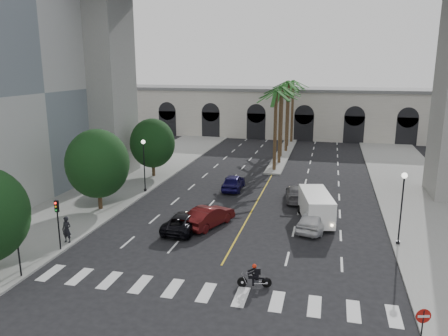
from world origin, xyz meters
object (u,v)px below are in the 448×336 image
at_px(lamp_post_left_far, 144,161).
at_px(car_b, 209,216).
at_px(lamp_post_right, 402,202).
at_px(car_d, 297,193).
at_px(pedestrian_a, 67,230).
at_px(car_a, 314,219).
at_px(car_e, 233,182).
at_px(traffic_signal_near, 17,239).
at_px(traffic_signal_far, 58,217).
at_px(motorcycle_rider, 256,277).
at_px(pedestrian_b, 8,214).
at_px(cargo_van, 316,206).
at_px(car_c, 184,222).
at_px(do_not_enter_sign, 422,325).

relative_size(lamp_post_left_far, car_b, 1.08).
bearing_deg(lamp_post_right, car_d, 131.28).
bearing_deg(pedestrian_a, car_a, 26.10).
bearing_deg(lamp_post_right, car_e, 142.55).
relative_size(traffic_signal_near, traffic_signal_far, 1.00).
relative_size(motorcycle_rider, pedestrian_b, 1.07).
xyz_separation_m(cargo_van, pedestrian_a, (-17.02, -8.86, -0.23)).
bearing_deg(cargo_van, car_c, -168.34).
bearing_deg(cargo_van, car_b, -172.05).
xyz_separation_m(car_b, car_d, (6.20, 8.38, -0.09)).
bearing_deg(traffic_signal_near, do_not_enter_sign, -7.00).
height_order(car_d, cargo_van, cargo_van).
bearing_deg(pedestrian_b, car_c, 32.35).
bearing_deg(motorcycle_rider, lamp_post_left_far, 119.49).
xyz_separation_m(traffic_signal_near, car_e, (8.26, 21.56, -1.72)).
xyz_separation_m(car_e, pedestrian_b, (-14.91, -14.46, 0.28)).
bearing_deg(lamp_post_left_far, traffic_signal_near, -89.69).
relative_size(car_c, car_e, 1.06).
bearing_deg(car_c, do_not_enter_sign, 141.73).
xyz_separation_m(traffic_signal_near, car_a, (16.79, 12.29, -1.68)).
bearing_deg(traffic_signal_far, car_e, 64.81).
bearing_deg(lamp_post_left_far, cargo_van, -14.83).
relative_size(traffic_signal_near, pedestrian_a, 1.89).
xyz_separation_m(traffic_signal_far, car_e, (8.26, 17.56, -1.72)).
height_order(lamp_post_right, traffic_signal_near, lamp_post_right).
height_order(car_b, cargo_van, cargo_van).
xyz_separation_m(traffic_signal_near, traffic_signal_far, (0.00, 4.00, 0.00)).
relative_size(traffic_signal_far, car_a, 0.75).
height_order(pedestrian_b, do_not_enter_sign, do_not_enter_sign).
distance_m(lamp_post_right, car_e, 18.35).
bearing_deg(car_b, car_a, -150.16).
bearing_deg(car_e, cargo_van, 136.64).
bearing_deg(motorcycle_rider, pedestrian_b, 155.52).
xyz_separation_m(lamp_post_right, motorcycle_rider, (-8.81, -8.20, -2.57)).
relative_size(car_a, pedestrian_b, 2.64).
xyz_separation_m(traffic_signal_near, do_not_enter_sign, (21.80, -2.68, -0.57)).
bearing_deg(motorcycle_rider, do_not_enter_sign, -43.45).
distance_m(car_a, car_b, 8.24).
height_order(lamp_post_right, car_e, lamp_post_right).
bearing_deg(pedestrian_a, car_e, 66.04).
height_order(car_e, cargo_van, cargo_van).
bearing_deg(motorcycle_rider, traffic_signal_near, 178.08).
height_order(lamp_post_right, traffic_signal_far, lamp_post_right).
height_order(car_a, car_d, car_a).
relative_size(lamp_post_left_far, car_a, 1.10).
xyz_separation_m(pedestrian_a, pedestrian_b, (-6.45, 1.94, -0.04)).
xyz_separation_m(lamp_post_right, car_a, (-5.91, 1.79, -2.39)).
xyz_separation_m(traffic_signal_far, pedestrian_b, (-6.65, 3.10, -1.44)).
height_order(traffic_signal_far, pedestrian_b, traffic_signal_far).
distance_m(car_b, cargo_van, 8.71).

